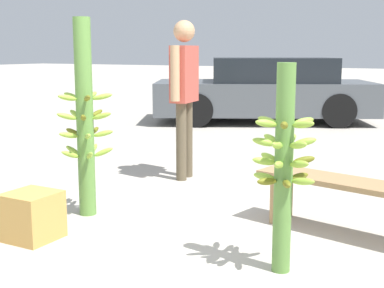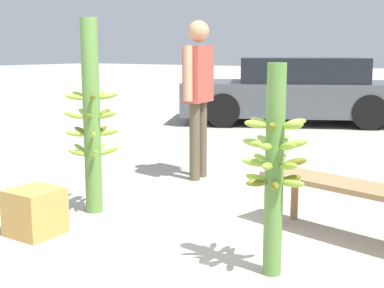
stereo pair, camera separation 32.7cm
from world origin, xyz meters
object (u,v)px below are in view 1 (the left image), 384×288
at_px(produce_crate, 32,216).
at_px(parked_car, 265,90).
at_px(market_bench, 358,190).
at_px(banana_stalk_center, 284,165).
at_px(vendor_person, 184,85).
at_px(banana_stalk_left, 85,120).

bearing_deg(produce_crate, parked_car, 97.40).
bearing_deg(market_bench, banana_stalk_center, -96.22).
bearing_deg(market_bench, vendor_person, 165.50).
height_order(vendor_person, parked_car, vendor_person).
height_order(market_bench, produce_crate, market_bench).
bearing_deg(banana_stalk_left, market_bench, 13.64).
distance_m(banana_stalk_left, market_bench, 2.20).
height_order(banana_stalk_center, market_bench, banana_stalk_center).
bearing_deg(parked_car, vendor_person, 164.39).
relative_size(market_bench, parked_car, 0.36).
relative_size(banana_stalk_left, vendor_person, 0.97).
relative_size(banana_stalk_left, market_bench, 1.02).
height_order(banana_stalk_left, market_bench, banana_stalk_left).
bearing_deg(parked_car, produce_crate, 160.67).
relative_size(banana_stalk_center, parked_car, 0.29).
distance_m(banana_stalk_center, market_bench, 0.95).
bearing_deg(banana_stalk_center, produce_crate, -169.67).
relative_size(market_bench, produce_crate, 4.54).
xyz_separation_m(banana_stalk_left, produce_crate, (0.04, -0.66, -0.63)).
bearing_deg(vendor_person, produce_crate, 171.42).
relative_size(vendor_person, market_bench, 1.05).
distance_m(market_bench, produce_crate, 2.37).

